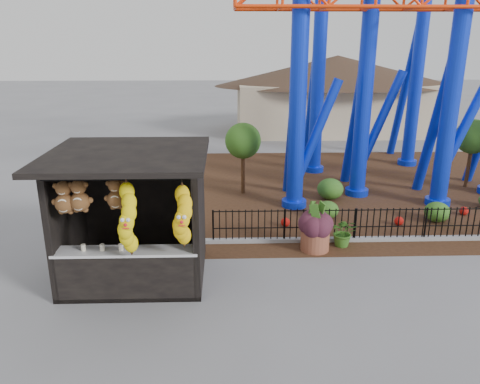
{
  "coord_description": "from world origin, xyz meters",
  "views": [
    {
      "loc": [
        -0.83,
        -9.1,
        5.44
      ],
      "look_at": [
        -0.5,
        1.5,
        2.0
      ],
      "focal_mm": 35.0,
      "sensor_mm": 36.0,
      "label": 1
    }
  ],
  "objects_px": {
    "prize_booth": "(132,221)",
    "terracotta_planter": "(315,239)",
    "potted_plant": "(344,232)",
    "roller_coaster": "(394,11)"
  },
  "relations": [
    {
      "from": "prize_booth",
      "to": "terracotta_planter",
      "type": "relative_size",
      "value": 4.52
    },
    {
      "from": "terracotta_planter",
      "to": "potted_plant",
      "type": "height_order",
      "value": "potted_plant"
    },
    {
      "from": "potted_plant",
      "to": "prize_booth",
      "type": "bearing_deg",
      "value": -138.1
    },
    {
      "from": "terracotta_planter",
      "to": "potted_plant",
      "type": "relative_size",
      "value": 0.92
    },
    {
      "from": "potted_plant",
      "to": "terracotta_planter",
      "type": "bearing_deg",
      "value": -141.16
    },
    {
      "from": "prize_booth",
      "to": "roller_coaster",
      "type": "height_order",
      "value": "roller_coaster"
    },
    {
      "from": "prize_booth",
      "to": "potted_plant",
      "type": "distance_m",
      "value": 5.79
    },
    {
      "from": "roller_coaster",
      "to": "potted_plant",
      "type": "xyz_separation_m",
      "value": [
        -2.72,
        -5.53,
        -6.02
      ]
    },
    {
      "from": "prize_booth",
      "to": "terracotta_planter",
      "type": "xyz_separation_m",
      "value": [
        4.56,
        1.56,
        -1.2
      ]
    },
    {
      "from": "roller_coaster",
      "to": "terracotta_planter",
      "type": "height_order",
      "value": "roller_coaster"
    }
  ]
}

